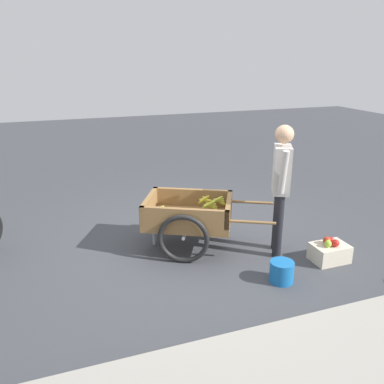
{
  "coord_description": "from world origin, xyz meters",
  "views": [
    {
      "loc": [
        1.68,
        4.64,
        2.44
      ],
      "look_at": [
        0.05,
        0.04,
        0.75
      ],
      "focal_mm": 37.25,
      "sensor_mm": 36.0,
      "label": 1
    }
  ],
  "objects_px": {
    "apple_crate": "(330,252)",
    "plastic_bucket": "(282,272)",
    "fruit_cart": "(189,217)",
    "vendor_person": "(281,179)"
  },
  "relations": [
    {
      "from": "plastic_bucket",
      "to": "apple_crate",
      "type": "relative_size",
      "value": 0.62
    },
    {
      "from": "vendor_person",
      "to": "apple_crate",
      "type": "relative_size",
      "value": 3.78
    },
    {
      "from": "fruit_cart",
      "to": "apple_crate",
      "type": "bearing_deg",
      "value": 148.01
    },
    {
      "from": "fruit_cart",
      "to": "vendor_person",
      "type": "distance_m",
      "value": 1.27
    },
    {
      "from": "fruit_cart",
      "to": "plastic_bucket",
      "type": "xyz_separation_m",
      "value": [
        -0.7,
        1.17,
        -0.31
      ]
    },
    {
      "from": "apple_crate",
      "to": "plastic_bucket",
      "type": "bearing_deg",
      "value": 14.92
    },
    {
      "from": "fruit_cart",
      "to": "apple_crate",
      "type": "distance_m",
      "value": 1.81
    },
    {
      "from": "fruit_cart",
      "to": "vendor_person",
      "type": "relative_size",
      "value": 1.09
    },
    {
      "from": "vendor_person",
      "to": "plastic_bucket",
      "type": "relative_size",
      "value": 6.1
    },
    {
      "from": "plastic_bucket",
      "to": "fruit_cart",
      "type": "bearing_deg",
      "value": -59.07
    }
  ]
}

